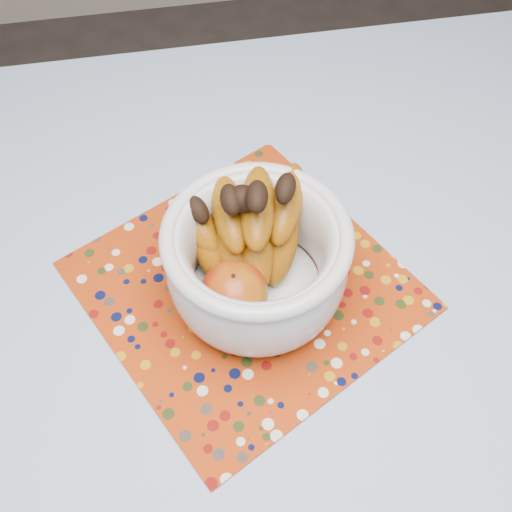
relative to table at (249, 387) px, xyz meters
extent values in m
plane|color=#2D2826|center=(0.00, 0.00, -0.67)|extent=(4.00, 4.00, 0.00)
cube|color=brown|center=(0.00, 0.00, 0.06)|extent=(1.20, 1.20, 0.04)
cylinder|color=brown|center=(0.53, 0.53, -0.32)|extent=(0.06, 0.06, 0.71)
cube|color=#6682AA|center=(0.00, 0.00, 0.08)|extent=(1.32, 1.32, 0.01)
cube|color=#9C2E08|center=(0.02, 0.11, 0.09)|extent=(0.53, 0.53, 0.00)
cylinder|color=silver|center=(0.03, 0.10, 0.10)|extent=(0.12, 0.12, 0.01)
cylinder|color=silver|center=(0.03, 0.10, 0.11)|extent=(0.17, 0.17, 0.01)
torus|color=silver|center=(0.03, 0.10, 0.22)|extent=(0.23, 0.23, 0.02)
ellipsoid|color=maroon|center=(-0.01, 0.06, 0.15)|extent=(0.09, 0.09, 0.08)
sphere|color=black|center=(0.02, 0.14, 0.25)|extent=(0.03, 0.03, 0.03)
camera|label=1|loc=(-0.05, -0.32, 0.79)|focal=42.00mm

